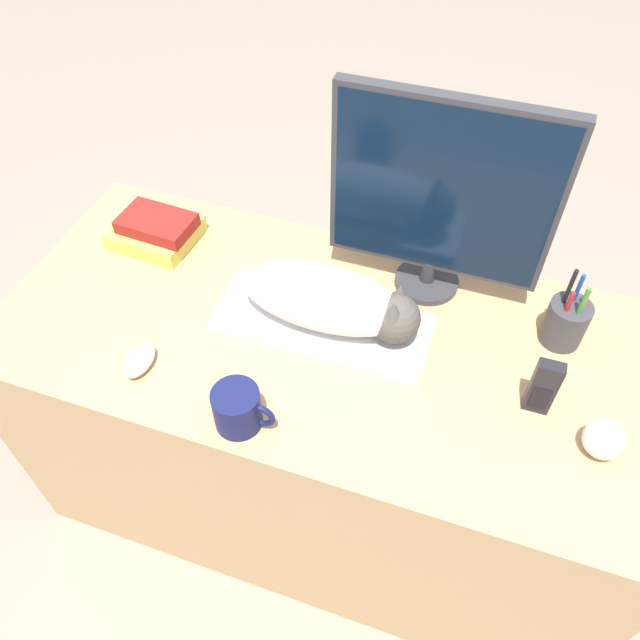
{
  "coord_description": "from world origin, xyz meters",
  "views": [
    {
      "loc": [
        0.28,
        -0.51,
        1.8
      ],
      "look_at": [
        -0.0,
        0.32,
        0.81
      ],
      "focal_mm": 35.0,
      "sensor_mm": 36.0,
      "label": 1
    }
  ],
  "objects_px": {
    "baseball": "(604,439)",
    "phone": "(543,387)",
    "cat": "(334,301)",
    "coffee_mug": "(238,409)",
    "book_stack": "(156,230)",
    "monitor": "(442,196)",
    "keyboard": "(323,323)",
    "computer_mouse": "(140,360)",
    "pen_cup": "(566,322)"
  },
  "relations": [
    {
      "from": "cat",
      "to": "book_stack",
      "type": "xyz_separation_m",
      "value": [
        -0.51,
        0.14,
        -0.06
      ]
    },
    {
      "from": "coffee_mug",
      "to": "keyboard",
      "type": "bearing_deg",
      "value": 75.51
    },
    {
      "from": "cat",
      "to": "baseball",
      "type": "height_order",
      "value": "cat"
    },
    {
      "from": "keyboard",
      "to": "phone",
      "type": "xyz_separation_m",
      "value": [
        0.47,
        -0.06,
        0.06
      ]
    },
    {
      "from": "computer_mouse",
      "to": "phone",
      "type": "relative_size",
      "value": 0.67
    },
    {
      "from": "baseball",
      "to": "keyboard",
      "type": "bearing_deg",
      "value": 168.13
    },
    {
      "from": "monitor",
      "to": "computer_mouse",
      "type": "xyz_separation_m",
      "value": [
        -0.52,
        -0.43,
        -0.24
      ]
    },
    {
      "from": "coffee_mug",
      "to": "book_stack",
      "type": "xyz_separation_m",
      "value": [
        -0.42,
        0.43,
        -0.01
      ]
    },
    {
      "from": "phone",
      "to": "book_stack",
      "type": "height_order",
      "value": "phone"
    },
    {
      "from": "cat",
      "to": "book_stack",
      "type": "relative_size",
      "value": 1.87
    },
    {
      "from": "cat",
      "to": "baseball",
      "type": "relative_size",
      "value": 5.12
    },
    {
      "from": "monitor",
      "to": "phone",
      "type": "height_order",
      "value": "monitor"
    },
    {
      "from": "monitor",
      "to": "baseball",
      "type": "height_order",
      "value": "monitor"
    },
    {
      "from": "monitor",
      "to": "baseball",
      "type": "xyz_separation_m",
      "value": [
        0.41,
        -0.33,
        -0.22
      ]
    },
    {
      "from": "monitor",
      "to": "coffee_mug",
      "type": "relative_size",
      "value": 3.81
    },
    {
      "from": "keyboard",
      "to": "cat",
      "type": "relative_size",
      "value": 1.21
    },
    {
      "from": "cat",
      "to": "coffee_mug",
      "type": "distance_m",
      "value": 0.31
    },
    {
      "from": "coffee_mug",
      "to": "book_stack",
      "type": "relative_size",
      "value": 0.59
    },
    {
      "from": "pen_cup",
      "to": "book_stack",
      "type": "xyz_separation_m",
      "value": [
        -0.99,
        0.01,
        -0.02
      ]
    },
    {
      "from": "coffee_mug",
      "to": "baseball",
      "type": "bearing_deg",
      "value": 13.66
    },
    {
      "from": "keyboard",
      "to": "pen_cup",
      "type": "bearing_deg",
      "value": 15.05
    },
    {
      "from": "keyboard",
      "to": "book_stack",
      "type": "relative_size",
      "value": 2.26
    },
    {
      "from": "monitor",
      "to": "book_stack",
      "type": "relative_size",
      "value": 2.26
    },
    {
      "from": "cat",
      "to": "pen_cup",
      "type": "distance_m",
      "value": 0.5
    },
    {
      "from": "computer_mouse",
      "to": "coffee_mug",
      "type": "bearing_deg",
      "value": -12.96
    },
    {
      "from": "cat",
      "to": "monitor",
      "type": "bearing_deg",
      "value": 51.54
    },
    {
      "from": "cat",
      "to": "phone",
      "type": "xyz_separation_m",
      "value": [
        0.45,
        -0.06,
        -0.02
      ]
    },
    {
      "from": "keyboard",
      "to": "monitor",
      "type": "bearing_deg",
      "value": 47.56
    },
    {
      "from": "pen_cup",
      "to": "book_stack",
      "type": "relative_size",
      "value": 0.93
    },
    {
      "from": "book_stack",
      "to": "monitor",
      "type": "bearing_deg",
      "value": 5.44
    },
    {
      "from": "keyboard",
      "to": "monitor",
      "type": "distance_m",
      "value": 0.37
    },
    {
      "from": "baseball",
      "to": "phone",
      "type": "relative_size",
      "value": 0.56
    },
    {
      "from": "pen_cup",
      "to": "baseball",
      "type": "bearing_deg",
      "value": -70.24
    },
    {
      "from": "baseball",
      "to": "phone",
      "type": "height_order",
      "value": "phone"
    },
    {
      "from": "cat",
      "to": "pen_cup",
      "type": "xyz_separation_m",
      "value": [
        0.48,
        0.13,
        -0.04
      ]
    },
    {
      "from": "baseball",
      "to": "book_stack",
      "type": "height_order",
      "value": "same"
    },
    {
      "from": "keyboard",
      "to": "computer_mouse",
      "type": "bearing_deg",
      "value": -145.15
    },
    {
      "from": "pen_cup",
      "to": "monitor",
      "type": "bearing_deg",
      "value": 167.13
    },
    {
      "from": "monitor",
      "to": "coffee_mug",
      "type": "height_order",
      "value": "monitor"
    },
    {
      "from": "keyboard",
      "to": "pen_cup",
      "type": "xyz_separation_m",
      "value": [
        0.5,
        0.13,
        0.04
      ]
    },
    {
      "from": "monitor",
      "to": "book_stack",
      "type": "distance_m",
      "value": 0.72
    },
    {
      "from": "computer_mouse",
      "to": "baseball",
      "type": "relative_size",
      "value": 1.2
    },
    {
      "from": "cat",
      "to": "baseball",
      "type": "xyz_separation_m",
      "value": [
        0.57,
        -0.12,
        -0.05
      ]
    },
    {
      "from": "monitor",
      "to": "pen_cup",
      "type": "height_order",
      "value": "monitor"
    },
    {
      "from": "cat",
      "to": "book_stack",
      "type": "height_order",
      "value": "cat"
    },
    {
      "from": "baseball",
      "to": "phone",
      "type": "xyz_separation_m",
      "value": [
        -0.12,
        0.06,
        0.03
      ]
    },
    {
      "from": "book_stack",
      "to": "coffee_mug",
      "type": "bearing_deg",
      "value": -45.91
    },
    {
      "from": "baseball",
      "to": "computer_mouse",
      "type": "bearing_deg",
      "value": -173.58
    },
    {
      "from": "cat",
      "to": "coffee_mug",
      "type": "height_order",
      "value": "cat"
    },
    {
      "from": "cat",
      "to": "keyboard",
      "type": "bearing_deg",
      "value": 180.0
    }
  ]
}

